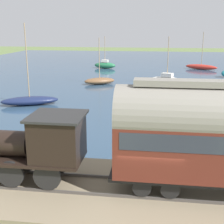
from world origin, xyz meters
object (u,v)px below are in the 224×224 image
Objects in this scene: rowboat_far_out at (61,131)px; rowboat_off_pier at (146,129)px; steam_locomotive at (28,143)px; sailboat_white at (167,80)px; sailboat_navy at (30,100)px; sailboat_green at (105,65)px; passenger_coach at (224,133)px; sailboat_red at (201,67)px; sailboat_brown at (99,81)px.

rowboat_off_pier is at bearing -130.76° from rowboat_far_out.
sailboat_white is at bearing -13.86° from steam_locomotive.
steam_locomotive is 28.75m from sailboat_white.
steam_locomotive is at bearing -178.19° from sailboat_navy.
sailboat_green is 34.74m from rowboat_off_pier.
passenger_coach is at bearing -90.00° from steam_locomotive.
sailboat_red reaches higher than sailboat_brown.
rowboat_off_pier is (-6.43, -11.15, -0.23)m from sailboat_navy.
sailboat_navy is 9.20m from rowboat_far_out.
sailboat_red is 16.74m from sailboat_green.
steam_locomotive is 1.05× the size of sailboat_white.
steam_locomotive is at bearing -167.43° from sailboat_green.
rowboat_far_out is at bearing 156.72° from sailboat_brown.
sailboat_navy is at bearing 155.74° from sailboat_white.
sailboat_white is 18.11m from sailboat_navy.
sailboat_brown is at bearing 3.61° from steam_locomotive.
passenger_coach is 21.29m from sailboat_navy.
sailboat_red is 3.13× the size of rowboat_far_out.
sailboat_white is 2.98× the size of rowboat_far_out.
sailboat_navy is (-28.19, 19.61, -0.02)m from sailboat_red.
sailboat_red is 35.63m from rowboat_off_pier.
rowboat_far_out is at bearing -165.48° from sailboat_navy.
rowboat_far_out is (-35.71, 14.33, -0.27)m from sailboat_red.
sailboat_navy reaches higher than sailboat_green.
rowboat_far_out is at bearing 7.73° from steam_locomotive.
sailboat_brown reaches higher than sailboat_green.
rowboat_far_out is at bearing -176.00° from sailboat_red.
sailboat_green is 34.93m from rowboat_far_out.
sailboat_green is at bearing 4.63° from steam_locomotive.
passenger_coach reaches higher than rowboat_far_out.
rowboat_off_pier is (-18.18, -6.52, -0.24)m from sailboat_brown.
rowboat_off_pier is at bearing 174.53° from sailboat_brown.
sailboat_white is at bearing -176.11° from sailboat_red.
sailboat_green is 27.47m from sailboat_navy.
sailboat_green is at bearing -47.47° from rowboat_far_out.
passenger_coach is 1.51× the size of sailboat_brown.
rowboat_far_out is at bearing 48.74° from passenger_coach.
sailboat_red is 1.08× the size of sailboat_brown.
sailboat_white is (27.86, -6.87, -1.79)m from steam_locomotive.
sailboat_brown is (-0.62, 8.59, -0.16)m from sailboat_white.
sailboat_green is 2.75× the size of rowboat_far_out.
sailboat_red is at bearing 0.66° from sailboat_white.
sailboat_brown is 1.05× the size of sailboat_green.
sailboat_navy is 12.87m from rowboat_off_pier.
sailboat_red is 0.84× the size of sailboat_navy.
rowboat_off_pier is at bearing -158.30° from sailboat_green.
steam_locomotive is 3.14× the size of rowboat_far_out.
sailboat_red reaches higher than steam_locomotive.
sailboat_brown is at bearing -8.09° from rowboat_off_pier.
passenger_coach is 1.46× the size of sailboat_white.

